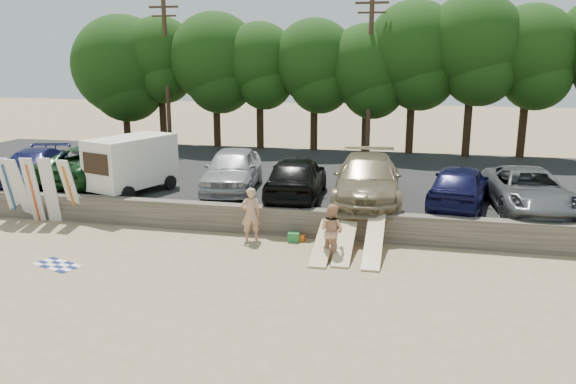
# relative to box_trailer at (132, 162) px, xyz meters

# --- Properties ---
(ground) EXTENTS (120.00, 120.00, 0.00)m
(ground) POSITION_rel_box_trailer_xyz_m (6.78, -5.09, -2.00)
(ground) COLOR tan
(ground) RESTS_ON ground
(seawall) EXTENTS (44.00, 0.50, 1.00)m
(seawall) POSITION_rel_box_trailer_xyz_m (6.78, -2.09, -1.50)
(seawall) COLOR #6B6356
(seawall) RESTS_ON ground
(parking_lot) EXTENTS (44.00, 14.50, 0.70)m
(parking_lot) POSITION_rel_box_trailer_xyz_m (6.78, 5.41, -1.65)
(parking_lot) COLOR #282828
(parking_lot) RESTS_ON ground
(treeline) EXTENTS (33.36, 6.32, 8.92)m
(treeline) POSITION_rel_box_trailer_xyz_m (5.73, 12.46, 4.22)
(treeline) COLOR #382616
(treeline) RESTS_ON parking_lot
(utility_poles) EXTENTS (25.80, 0.26, 9.00)m
(utility_poles) POSITION_rel_box_trailer_xyz_m (8.78, 10.91, 3.43)
(utility_poles) COLOR #473321
(utility_poles) RESTS_ON parking_lot
(box_trailer) EXTENTS (2.93, 4.03, 2.32)m
(box_trailer) POSITION_rel_box_trailer_xyz_m (0.00, 0.00, 0.00)
(box_trailer) COLOR silver
(box_trailer) RESTS_ON parking_lot
(car_0) EXTENTS (3.37, 5.55, 1.51)m
(car_0) POSITION_rel_box_trailer_xyz_m (-5.04, 0.42, -0.55)
(car_0) COLOR #151649
(car_0) RESTS_ON parking_lot
(car_1) EXTENTS (3.52, 6.52, 1.74)m
(car_1) POSITION_rel_box_trailer_xyz_m (-2.28, 1.41, -0.43)
(car_1) COLOR black
(car_1) RESTS_ON parking_lot
(car_2) EXTENTS (2.83, 5.47, 1.78)m
(car_2) POSITION_rel_box_trailer_xyz_m (3.92, 1.28, -0.41)
(car_2) COLOR #AAABAF
(car_2) RESTS_ON parking_lot
(car_3) EXTENTS (2.42, 5.31, 1.77)m
(car_3) POSITION_rel_box_trailer_xyz_m (6.86, 0.39, -0.42)
(car_3) COLOR black
(car_3) RESTS_ON parking_lot
(car_4) EXTENTS (2.90, 6.31, 1.79)m
(car_4) POSITION_rel_box_trailer_xyz_m (9.64, 0.45, -0.40)
(car_4) COLOR #7D6E4F
(car_4) RESTS_ON parking_lot
(car_5) EXTENTS (2.83, 5.12, 1.65)m
(car_5) POSITION_rel_box_trailer_xyz_m (13.05, 0.45, -0.48)
(car_5) COLOR #0E0F34
(car_5) RESTS_ON parking_lot
(car_6) EXTENTS (2.96, 5.68, 1.53)m
(car_6) POSITION_rel_box_trailer_xyz_m (15.47, 0.55, -0.54)
(car_6) COLOR #54565A
(car_6) RESTS_ON parking_lot
(surfboard_upright_0) EXTENTS (0.62, 0.86, 2.51)m
(surfboard_upright_0) POSITION_rel_box_trailer_xyz_m (-3.85, -2.54, -0.74)
(surfboard_upright_0) COLOR silver
(surfboard_upright_0) RESTS_ON ground
(surfboard_upright_1) EXTENTS (0.59, 0.88, 2.50)m
(surfboard_upright_1) POSITION_rel_box_trailer_xyz_m (-3.30, -2.63, -0.75)
(surfboard_upright_1) COLOR silver
(surfboard_upright_1) RESTS_ON ground
(surfboard_upright_2) EXTENTS (0.53, 0.61, 2.56)m
(surfboard_upright_2) POSITION_rel_box_trailer_xyz_m (-2.74, -2.67, -0.72)
(surfboard_upright_2) COLOR silver
(surfboard_upright_2) RESTS_ON ground
(surfboard_upright_3) EXTENTS (0.57, 0.61, 2.56)m
(surfboard_upright_3) POSITION_rel_box_trailer_xyz_m (-2.08, -2.59, -0.72)
(surfboard_upright_3) COLOR silver
(surfboard_upright_3) RESTS_ON ground
(surfboard_upright_4) EXTENTS (0.56, 0.82, 2.51)m
(surfboard_upright_4) POSITION_rel_box_trailer_xyz_m (-1.28, -2.44, -0.74)
(surfboard_upright_4) COLOR silver
(surfboard_upright_4) RESTS_ON ground
(surfboard_low_0) EXTENTS (0.56, 2.92, 0.81)m
(surfboard_low_0) POSITION_rel_box_trailer_xyz_m (8.62, -3.68, -1.59)
(surfboard_low_0) COLOR #D3B885
(surfboard_low_0) RESTS_ON ground
(surfboard_low_1) EXTENTS (0.56, 2.90, 0.90)m
(surfboard_low_1) POSITION_rel_box_trailer_xyz_m (9.30, -3.51, -1.55)
(surfboard_low_1) COLOR #D3B885
(surfboard_low_1) RESTS_ON ground
(surfboard_low_2) EXTENTS (0.56, 2.85, 1.07)m
(surfboard_low_2) POSITION_rel_box_trailer_xyz_m (10.22, -3.63, -1.46)
(surfboard_low_2) COLOR #D3B885
(surfboard_low_2) RESTS_ON ground
(beachgoer_a) EXTENTS (0.81, 0.70, 1.88)m
(beachgoer_a) POSITION_rel_box_trailer_xyz_m (5.95, -2.96, -1.06)
(beachgoer_a) COLOR tan
(beachgoer_a) RESTS_ON ground
(beachgoer_b) EXTENTS (1.06, 0.99, 1.75)m
(beachgoer_b) POSITION_rel_box_trailer_xyz_m (8.91, -4.02, -1.13)
(beachgoer_b) COLOR tan
(beachgoer_b) RESTS_ON ground
(cooler) EXTENTS (0.40, 0.32, 0.32)m
(cooler) POSITION_rel_box_trailer_xyz_m (7.43, -2.79, -1.84)
(cooler) COLOR #23803A
(cooler) RESTS_ON ground
(gear_bag) EXTENTS (0.31, 0.27, 0.22)m
(gear_bag) POSITION_rel_box_trailer_xyz_m (7.64, -2.69, -1.89)
(gear_bag) COLOR #C65B17
(gear_bag) RESTS_ON ground
(beach_towel) EXTENTS (1.92, 1.92, 0.00)m
(beach_towel) POSITION_rel_box_trailer_xyz_m (0.81, -6.56, -1.99)
(beach_towel) COLOR white
(beach_towel) RESTS_ON ground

